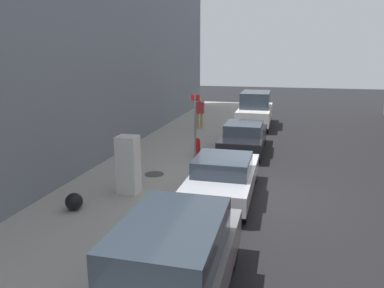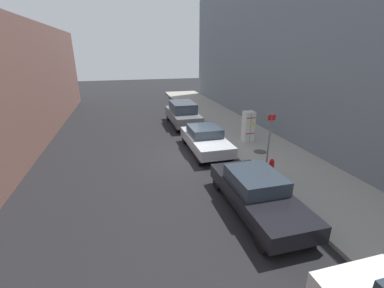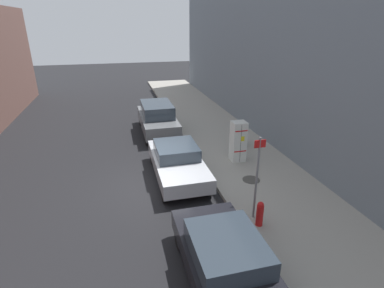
{
  "view_description": "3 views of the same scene",
  "coord_description": "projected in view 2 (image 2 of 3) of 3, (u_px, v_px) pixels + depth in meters",
  "views": [
    {
      "loc": [
        0.71,
        -11.53,
        4.49
      ],
      "look_at": [
        -2.29,
        0.59,
        1.44
      ],
      "focal_mm": 35.0,
      "sensor_mm": 36.0,
      "label": 1
    },
    {
      "loc": [
        3.24,
        12.48,
        5.41
      ],
      "look_at": [
        -0.08,
        0.11,
        0.72
      ],
      "focal_mm": 24.0,
      "sensor_mm": 36.0,
      "label": 2
    },
    {
      "loc": [
        1.17,
        10.46,
        6.01
      ],
      "look_at": [
        -1.91,
        -1.53,
        0.97
      ],
      "focal_mm": 28.0,
      "sensor_mm": 36.0,
      "label": 3
    }
  ],
  "objects": [
    {
      "name": "discarded_refrigerator",
      "position": [
        248.0,
        126.0,
        15.55
      ],
      "size": [
        0.63,
        0.59,
        1.84
      ],
      "color": "silver",
      "rests_on": "sidewalk_slab"
    },
    {
      "name": "street_sign_post",
      "position": [
        269.0,
        140.0,
        11.24
      ],
      "size": [
        0.36,
        0.07,
        2.77
      ],
      "color": "slate",
      "rests_on": "sidewalk_slab"
    },
    {
      "name": "manhole_cover",
      "position": [
        260.0,
        152.0,
        14.09
      ],
      "size": [
        0.7,
        0.7,
        0.02
      ],
      "primitive_type": "cylinder",
      "color": "#47443F",
      "rests_on": "sidewalk_slab"
    },
    {
      "name": "parked_sedan_silver",
      "position": [
        205.0,
        139.0,
        14.38
      ],
      "size": [
        1.88,
        4.42,
        1.4
      ],
      "color": "silver",
      "rests_on": "ground"
    },
    {
      "name": "parked_suv_gray",
      "position": [
        183.0,
        113.0,
        19.39
      ],
      "size": [
        1.87,
        4.72,
        1.77
      ],
      "color": "slate",
      "rests_on": "ground"
    },
    {
      "name": "fire_hydrant",
      "position": [
        271.0,
        167.0,
        11.25
      ],
      "size": [
        0.22,
        0.22,
        0.83
      ],
      "color": "red",
      "rests_on": "sidewalk_slab"
    },
    {
      "name": "ground_plane",
      "position": [
        190.0,
        156.0,
        13.96
      ],
      "size": [
        80.0,
        80.0,
        0.0
      ],
      "primitive_type": "plane",
      "color": "black"
    },
    {
      "name": "trash_bag",
      "position": [
        249.0,
        128.0,
        17.52
      ],
      "size": [
        0.5,
        0.5,
        0.5
      ],
      "primitive_type": "sphere",
      "color": "black",
      "rests_on": "sidewalk_slab"
    },
    {
      "name": "parked_sedan_dark",
      "position": [
        257.0,
        192.0,
        9.01
      ],
      "size": [
        1.85,
        4.76,
        1.39
      ],
      "color": "black",
      "rests_on": "ground"
    },
    {
      "name": "sidewalk_slab",
      "position": [
        261.0,
        147.0,
        14.98
      ],
      "size": [
        4.09,
        44.0,
        0.15
      ],
      "primitive_type": "cube",
      "color": "#9E998E",
      "rests_on": "ground"
    },
    {
      "name": "building_facade_near",
      "position": [
        323.0,
        50.0,
        13.93
      ],
      "size": [
        2.34,
        39.6,
        10.86
      ],
      "primitive_type": "cube",
      "color": "slate",
      "rests_on": "ground"
    }
  ]
}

